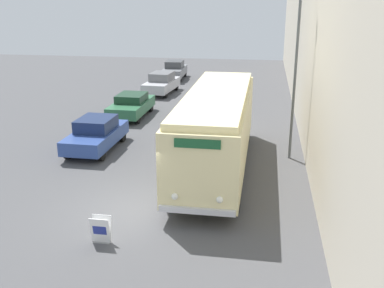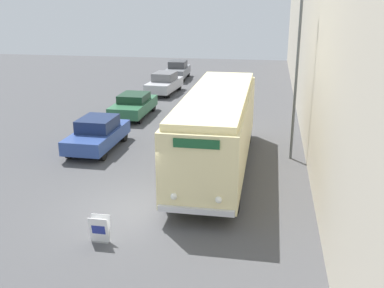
{
  "view_description": "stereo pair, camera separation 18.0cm",
  "coord_description": "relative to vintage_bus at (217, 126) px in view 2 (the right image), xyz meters",
  "views": [
    {
      "loc": [
        4.32,
        -13.44,
        7.02
      ],
      "look_at": [
        1.82,
        1.78,
        1.94
      ],
      "focal_mm": 42.0,
      "sensor_mm": 36.0,
      "label": 1
    },
    {
      "loc": [
        4.5,
        -13.41,
        7.02
      ],
      "look_at": [
        1.82,
        1.78,
        1.94
      ],
      "focal_mm": 42.0,
      "sensor_mm": 36.0,
      "label": 2
    }
  ],
  "objects": [
    {
      "name": "ground_plane",
      "position": [
        -2.42,
        -4.42,
        -1.9
      ],
      "size": [
        80.0,
        80.0,
        0.0
      ],
      "primitive_type": "plane",
      "color": "#4C4C4F"
    },
    {
      "name": "building_wall_right",
      "position": [
        3.98,
        5.58,
        1.87
      ],
      "size": [
        0.3,
        60.0,
        7.53
      ],
      "color": "beige",
      "rests_on": "ground_plane"
    },
    {
      "name": "vintage_bus",
      "position": [
        0.0,
        0.0,
        0.0
      ],
      "size": [
        2.56,
        10.74,
        3.34
      ],
      "color": "black",
      "rests_on": "ground_plane"
    },
    {
      "name": "sign_board",
      "position": [
        -2.71,
        -6.57,
        -1.49
      ],
      "size": [
        0.6,
        0.32,
        0.84
      ],
      "color": "gray",
      "rests_on": "ground_plane"
    },
    {
      "name": "streetlamp",
      "position": [
        3.16,
        1.91,
        2.84
      ],
      "size": [
        0.36,
        0.36,
        7.46
      ],
      "color": "#595E60",
      "rests_on": "ground_plane"
    },
    {
      "name": "parked_car_near",
      "position": [
        -5.96,
        1.65,
        -1.13
      ],
      "size": [
        1.93,
        4.34,
        1.54
      ],
      "rotation": [
        0.0,
        0.0,
        -0.02
      ],
      "color": "black",
      "rests_on": "ground_plane"
    },
    {
      "name": "parked_car_mid",
      "position": [
        -6.1,
        7.96,
        -1.18
      ],
      "size": [
        1.91,
        4.4,
        1.4
      ],
      "rotation": [
        0.0,
        0.0,
        -0.01
      ],
      "color": "black",
      "rests_on": "ground_plane"
    },
    {
      "name": "parked_car_far",
      "position": [
        -5.85,
        15.05,
        -1.11
      ],
      "size": [
        2.11,
        4.48,
        1.58
      ],
      "rotation": [
        0.0,
        0.0,
        -0.08
      ],
      "color": "black",
      "rests_on": "ground_plane"
    },
    {
      "name": "parked_car_distant",
      "position": [
        -6.12,
        21.35,
        -1.09
      ],
      "size": [
        1.85,
        4.41,
        1.61
      ],
      "rotation": [
        0.0,
        0.0,
        0.03
      ],
      "color": "black",
      "rests_on": "ground_plane"
    }
  ]
}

